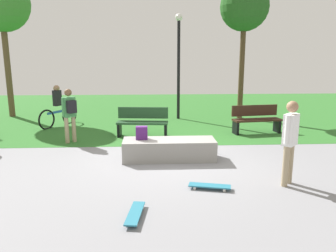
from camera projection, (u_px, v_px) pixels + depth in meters
name	position (u px, v px, depth m)	size (l,w,h in m)	color
ground_plane	(166.00, 159.00, 8.03)	(28.00, 28.00, 0.00)	gray
grass_lawn	(159.00, 110.00, 15.46)	(26.60, 12.77, 0.01)	#2D6B28
concrete_ledge	(169.00, 149.00, 8.00)	(2.25, 0.75, 0.50)	gray
backpack_on_ledge	(142.00, 133.00, 7.96)	(0.28, 0.20, 0.32)	#4C1E66
skater_performing_trick	(290.00, 137.00, 6.26)	(0.37, 0.37, 1.67)	tan
skateboard_by_ledge	(210.00, 186.00, 6.23)	(0.82, 0.38, 0.08)	teal
skateboard_spare	(135.00, 213.00, 5.14)	(0.31, 0.82, 0.08)	teal
park_bench_center_lawn	(143.00, 121.00, 10.30)	(1.64, 0.62, 0.91)	#1E4223
park_bench_by_oak	(256.00, 119.00, 10.75)	(1.65, 0.69, 0.91)	#331E14
tree_young_birch	(244.00, 8.00, 12.55)	(1.88, 1.88, 5.33)	#4C3823
tree_slender_maple	(1.00, 5.00, 12.88)	(2.22, 2.22, 5.66)	brown
lamp_post	(179.00, 56.00, 12.80)	(0.28, 0.28, 4.11)	black
pedestrian_with_backpack	(70.00, 111.00, 9.40)	(0.44, 0.45, 1.59)	tan
cyclist_on_bicycle	(58.00, 109.00, 11.76)	(0.98, 1.60, 1.52)	black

